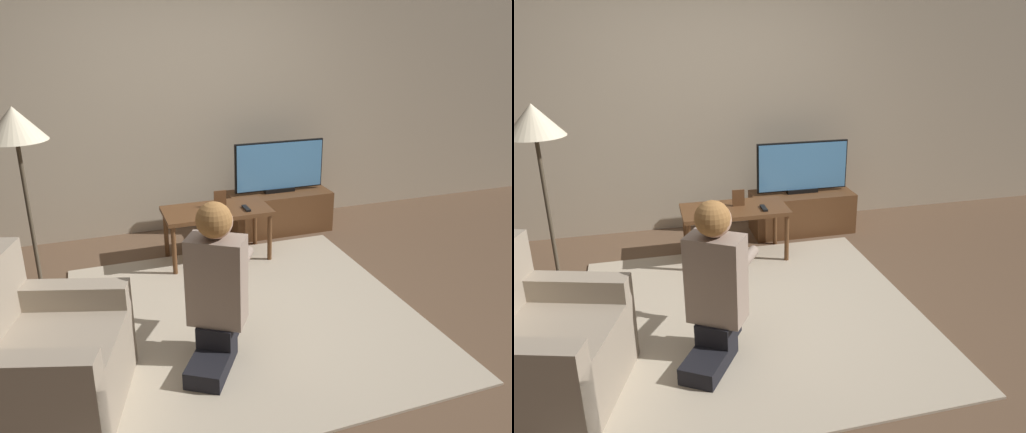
# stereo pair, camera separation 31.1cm
# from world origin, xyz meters

# --- Properties ---
(ground_plane) EXTENTS (10.00, 10.00, 0.00)m
(ground_plane) POSITION_xyz_m (0.00, 0.00, 0.00)
(ground_plane) COLOR brown
(wall_back) EXTENTS (10.00, 0.06, 2.60)m
(wall_back) POSITION_xyz_m (0.00, 1.93, 1.30)
(wall_back) COLOR tan
(wall_back) RESTS_ON ground_plane
(rug) EXTENTS (2.41, 2.36, 0.02)m
(rug) POSITION_xyz_m (0.00, 0.00, 0.01)
(rug) COLOR #BCAD93
(rug) RESTS_ON ground_plane
(tv_stand) EXTENTS (1.02, 0.44, 0.41)m
(tv_stand) POSITION_xyz_m (0.86, 1.51, 0.20)
(tv_stand) COLOR brown
(tv_stand) RESTS_ON ground_plane
(tv) EXTENTS (0.93, 0.08, 0.52)m
(tv) POSITION_xyz_m (0.86, 1.51, 0.67)
(tv) COLOR black
(tv) RESTS_ON tv_stand
(coffee_table) EXTENTS (0.93, 0.48, 0.48)m
(coffee_table) POSITION_xyz_m (0.08, 1.03, 0.42)
(coffee_table) COLOR brown
(coffee_table) RESTS_ON ground_plane
(floor_lamp) EXTENTS (0.42, 0.42, 1.47)m
(floor_lamp) POSITION_xyz_m (-1.38, 0.74, 1.27)
(floor_lamp) COLOR #4C4233
(floor_lamp) RESTS_ON ground_plane
(armchair) EXTENTS (0.96, 1.00, 0.86)m
(armchair) POSITION_xyz_m (-1.30, -0.52, 0.29)
(armchair) COLOR gray
(armchair) RESTS_ON ground_plane
(person_kneeling) EXTENTS (0.61, 0.78, 1.03)m
(person_kneeling) POSITION_xyz_m (-0.30, -0.38, 0.54)
(person_kneeling) COLOR black
(person_kneeling) RESTS_ON rug
(picture_frame) EXTENTS (0.11, 0.01, 0.15)m
(picture_frame) POSITION_xyz_m (0.12, 1.07, 0.55)
(picture_frame) COLOR brown
(picture_frame) RESTS_ON coffee_table
(remote) EXTENTS (0.04, 0.15, 0.02)m
(remote) POSITION_xyz_m (0.32, 0.94, 0.49)
(remote) COLOR black
(remote) RESTS_ON coffee_table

